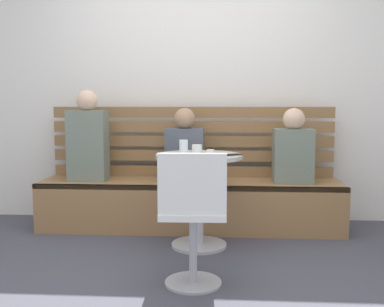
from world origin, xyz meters
TOP-DOWN VIEW (x-y plane):
  - ground at (0.00, 0.00)m, footprint 8.00×8.00m
  - back_wall at (0.00, 1.64)m, footprint 5.20×0.10m
  - booth_bench at (0.00, 1.20)m, footprint 2.70×0.52m
  - booth_backrest at (0.00, 1.44)m, footprint 2.65×0.04m
  - cafe_table at (0.11, 0.70)m, footprint 0.68×0.68m
  - white_chair at (0.11, -0.12)m, footprint 0.41×0.41m
  - person_adult at (-0.92, 1.17)m, footprint 0.34×0.22m
  - person_child_left at (-0.05, 1.20)m, footprint 0.34×0.22m
  - person_child_middle at (0.91, 1.18)m, footprint 0.34×0.22m
  - cup_espresso_small at (0.20, 0.53)m, footprint 0.06×0.06m
  - cup_water_clear at (-0.02, 0.74)m, footprint 0.07×0.07m
  - cup_ceramic_white at (0.09, 0.75)m, footprint 0.08×0.08m
  - phone_on_table at (0.37, 0.65)m, footprint 0.16×0.13m

SIDE VIEW (x-z plane):
  - ground at x=0.00m, z-range 0.00..0.00m
  - booth_bench at x=0.00m, z-range 0.00..0.44m
  - white_chair at x=0.11m, z-range 0.04..0.89m
  - cafe_table at x=0.11m, z-range 0.15..0.89m
  - person_child_left at x=-0.05m, z-range 0.40..1.06m
  - person_child_middle at x=0.91m, z-range 0.40..1.06m
  - phone_on_table at x=0.37m, z-range 0.74..0.75m
  - cup_espresso_small at x=0.20m, z-range 0.74..0.79m
  - cup_ceramic_white at x=0.09m, z-range 0.74..0.81m
  - booth_backrest at x=0.00m, z-range 0.44..1.11m
  - cup_water_clear at x=-0.02m, z-range 0.74..0.85m
  - person_adult at x=-0.92m, z-range 0.40..1.22m
  - back_wall at x=0.00m, z-range 0.00..2.90m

